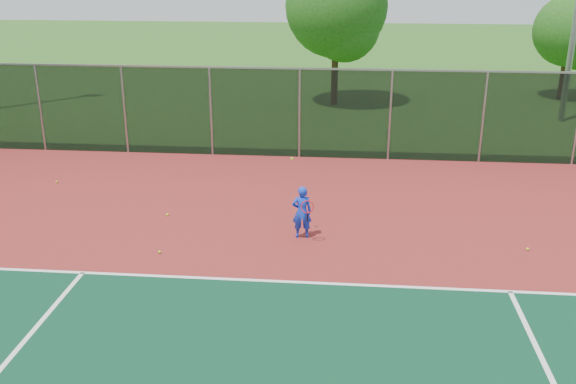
# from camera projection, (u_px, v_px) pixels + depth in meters

# --- Properties ---
(ground) EXTENTS (120.00, 120.00, 0.00)m
(ground) POSITION_uv_depth(u_px,v_px,m) (427.00, 378.00, 10.42)
(ground) COLOR #275919
(ground) RESTS_ON ground
(court_apron) EXTENTS (30.00, 20.00, 0.02)m
(court_apron) POSITION_uv_depth(u_px,v_px,m) (415.00, 313.00, 12.29)
(court_apron) COLOR maroon
(court_apron) RESTS_ON ground
(fence_back) EXTENTS (30.00, 0.06, 3.03)m
(fence_back) POSITION_uv_depth(u_px,v_px,m) (390.00, 114.00, 21.10)
(fence_back) COLOR black
(fence_back) RESTS_ON court_apron
(tennis_player) EXTENTS (0.59, 0.60, 1.99)m
(tennis_player) POSITION_uv_depth(u_px,v_px,m) (302.00, 212.00, 15.39)
(tennis_player) COLOR blue
(tennis_player) RESTS_ON court_apron
(practice_ball_0) EXTENTS (0.07, 0.07, 0.07)m
(practice_ball_0) POSITION_uv_depth(u_px,v_px,m) (167.00, 215.00, 16.88)
(practice_ball_0) COLOR #BCDE19
(practice_ball_0) RESTS_ON court_apron
(practice_ball_1) EXTENTS (0.07, 0.07, 0.07)m
(practice_ball_1) POSITION_uv_depth(u_px,v_px,m) (528.00, 249.00, 14.89)
(practice_ball_1) COLOR #BCDE19
(practice_ball_1) RESTS_ON court_apron
(practice_ball_4) EXTENTS (0.07, 0.07, 0.07)m
(practice_ball_4) POSITION_uv_depth(u_px,v_px,m) (57.00, 182.00, 19.33)
(practice_ball_4) COLOR #BCDE19
(practice_ball_4) RESTS_ON court_apron
(practice_ball_5) EXTENTS (0.07, 0.07, 0.07)m
(practice_ball_5) POSITION_uv_depth(u_px,v_px,m) (159.00, 252.00, 14.74)
(practice_ball_5) COLOR #BCDE19
(practice_ball_5) RESTS_ON court_apron
(tree_back_left) EXTENTS (4.54, 4.54, 6.67)m
(tree_back_left) POSITION_uv_depth(u_px,v_px,m) (338.00, 11.00, 28.28)
(tree_back_left) COLOR #352113
(tree_back_left) RESTS_ON ground
(tree_back_mid) EXTENTS (3.32, 3.32, 4.88)m
(tree_back_mid) POSITION_uv_depth(u_px,v_px,m) (572.00, 34.00, 29.80)
(tree_back_mid) COLOR #352113
(tree_back_mid) RESTS_ON ground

